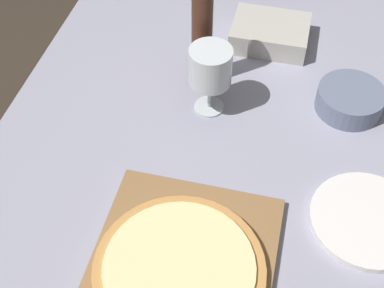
{
  "coord_description": "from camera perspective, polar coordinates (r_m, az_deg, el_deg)",
  "views": [
    {
      "loc": [
        0.09,
        -0.63,
        1.57
      ],
      "look_at": [
        -0.06,
        0.02,
        0.79
      ],
      "focal_mm": 50.0,
      "sensor_mm": 36.0,
      "label": 1
    }
  ],
  "objects": [
    {
      "name": "dining_table",
      "position": [
        1.12,
        2.91,
        -5.92
      ],
      "size": [
        0.99,
        1.61,
        0.73
      ],
      "color": "#9393A8",
      "rests_on": "ground_plane"
    },
    {
      "name": "cutting_board",
      "position": [
        0.93,
        -1.35,
        -13.78
      ],
      "size": [
        0.31,
        0.38,
        0.02
      ],
      "color": "olive",
      "rests_on": "dining_table"
    },
    {
      "name": "pizza",
      "position": [
        0.91,
        -1.37,
        -13.2
      ],
      "size": [
        0.29,
        0.29,
        0.02
      ],
      "color": "#C68947",
      "rests_on": "cutting_board"
    },
    {
      "name": "pepper_mill",
      "position": [
        1.16,
        1.07,
        11.8
      ],
      "size": [
        0.04,
        0.04,
        0.28
      ],
      "color": "#4C2819",
      "rests_on": "dining_table"
    },
    {
      "name": "wine_glass",
      "position": [
        1.1,
        1.97,
        8.12
      ],
      "size": [
        0.09,
        0.09,
        0.16
      ],
      "color": "silver",
      "rests_on": "dining_table"
    },
    {
      "name": "small_bowl",
      "position": [
        1.21,
        16.5,
        4.54
      ],
      "size": [
        0.15,
        0.15,
        0.05
      ],
      "color": "slate",
      "rests_on": "dining_table"
    },
    {
      "name": "dinner_plate",
      "position": [
        1.04,
        18.15,
        -7.69
      ],
      "size": [
        0.21,
        0.21,
        0.01
      ],
      "color": "white",
      "rests_on": "dining_table"
    },
    {
      "name": "food_container",
      "position": [
        1.35,
        8.31,
        11.6
      ],
      "size": [
        0.18,
        0.14,
        0.06
      ],
      "color": "#BCB7AD",
      "rests_on": "dining_table"
    }
  ]
}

